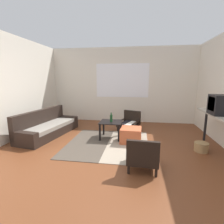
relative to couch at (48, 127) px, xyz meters
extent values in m
plane|color=brown|center=(1.94, -1.06, -0.22)|extent=(7.80, 7.80, 0.00)
cube|color=silver|center=(1.94, 2.00, 1.13)|extent=(5.60, 0.12, 2.70)
cube|color=white|center=(1.94, 1.94, 1.30)|extent=(1.91, 0.01, 1.20)
cube|color=#4C4238|center=(1.33, -0.41, -0.22)|extent=(0.98, 2.05, 0.01)
cube|color=gray|center=(2.31, -0.41, -0.22)|extent=(0.98, 2.05, 0.01)
cube|color=black|center=(0.06, -0.01, -0.11)|extent=(1.01, 2.10, 0.23)
cube|color=gray|center=(0.09, -0.01, 0.06)|extent=(0.88, 1.90, 0.10)
cube|color=black|center=(-0.22, 0.04, 0.19)|extent=(0.45, 2.01, 0.60)
cube|color=black|center=(0.21, 0.89, -0.04)|extent=(0.72, 0.29, 0.37)
cube|color=black|center=(-0.08, -0.91, -0.04)|extent=(0.72, 0.29, 0.37)
cube|color=black|center=(1.83, 0.00, 0.23)|extent=(0.57, 0.57, 0.02)
cube|color=black|center=(1.58, 0.25, 0.00)|extent=(0.04, 0.04, 0.45)
cube|color=black|center=(2.07, 0.25, 0.00)|extent=(0.04, 0.04, 0.45)
cube|color=black|center=(1.58, -0.24, 0.00)|extent=(0.04, 0.04, 0.45)
cube|color=black|center=(2.07, -0.24, 0.00)|extent=(0.04, 0.04, 0.45)
cylinder|color=black|center=(2.38, 0.49, -0.16)|extent=(0.04, 0.04, 0.14)
cylinder|color=black|center=(1.93, 0.67, -0.16)|extent=(0.04, 0.04, 0.14)
cylinder|color=black|center=(2.58, 1.00, -0.16)|extent=(0.04, 0.04, 0.14)
cylinder|color=black|center=(2.13, 1.18, -0.16)|extent=(0.04, 0.04, 0.14)
cube|color=black|center=(2.26, 0.84, -0.06)|extent=(0.75, 0.79, 0.05)
cube|color=silver|center=(2.34, 0.78, -0.01)|extent=(0.38, 0.59, 0.06)
cube|color=black|center=(2.16, 0.85, -0.01)|extent=(0.38, 0.59, 0.06)
cube|color=black|center=(2.36, 1.10, 0.16)|extent=(0.55, 0.27, 0.39)
cube|color=black|center=(2.50, 0.74, 0.05)|extent=(0.27, 0.60, 0.04)
cube|color=black|center=(2.01, 0.93, 0.05)|extent=(0.27, 0.60, 0.04)
cylinder|color=black|center=(2.44, -1.19, -0.15)|extent=(0.04, 0.04, 0.15)
cylinder|color=black|center=(2.89, -1.22, -0.15)|extent=(0.04, 0.04, 0.15)
cylinder|color=black|center=(2.41, -1.71, -0.15)|extent=(0.04, 0.04, 0.15)
cylinder|color=black|center=(2.86, -1.73, -0.15)|extent=(0.04, 0.04, 0.15)
cube|color=black|center=(2.65, -1.46, -0.05)|extent=(0.57, 0.62, 0.05)
cube|color=beige|center=(2.56, -1.44, 0.01)|extent=(0.21, 0.54, 0.06)
cube|color=brown|center=(2.74, -1.45, 0.01)|extent=(0.21, 0.54, 0.06)
cube|color=black|center=(2.63, -1.73, 0.18)|extent=(0.54, 0.10, 0.41)
cube|color=black|center=(2.40, -1.45, 0.07)|extent=(0.08, 0.59, 0.04)
cube|color=black|center=(2.89, -1.48, 0.07)|extent=(0.08, 0.59, 0.04)
cube|color=#BC5633|center=(2.38, -0.22, -0.04)|extent=(0.53, 0.53, 0.37)
cube|color=#B2AD9E|center=(4.27, -0.51, 0.61)|extent=(0.44, 1.56, 0.04)
cylinder|color=black|center=(4.27, 0.21, 0.18)|extent=(0.06, 0.06, 0.81)
cube|color=black|center=(4.27, -0.59, 0.83)|extent=(0.48, 0.42, 0.41)
cube|color=black|center=(4.04, -0.59, 0.85)|extent=(0.01, 0.33, 0.29)
cylinder|color=#A87047|center=(4.27, -0.09, 0.74)|extent=(0.19, 0.19, 0.22)
cylinder|color=#A87047|center=(4.27, -0.09, 0.90)|extent=(0.08, 0.08, 0.10)
cylinder|color=#194723|center=(1.84, -0.01, 0.33)|extent=(0.07, 0.07, 0.19)
cylinder|color=#194723|center=(1.84, -0.01, 0.45)|extent=(0.03, 0.03, 0.06)
cylinder|color=#9E7A4C|center=(3.95, -0.55, -0.12)|extent=(0.29, 0.29, 0.20)
camera|label=1|loc=(2.53, -4.37, 1.36)|focal=27.41mm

